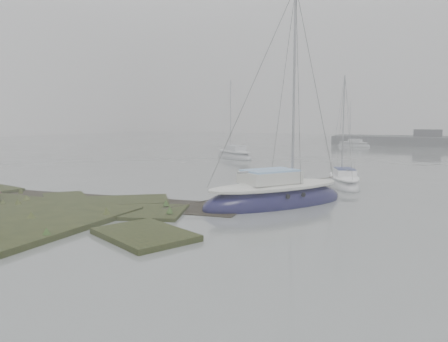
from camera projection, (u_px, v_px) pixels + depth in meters
ground at (318, 161)px, 43.09m from camera, size 160.00×160.00×0.00m
sailboat_main at (275, 198)px, 21.04m from camera, size 6.72×7.90×11.12m
sailboat_white at (344, 183)px, 26.84m from camera, size 3.39×5.47×7.34m
sailboat_far_a at (234, 156)px, 45.79m from camera, size 6.22×5.45×8.84m
sailboat_far_c at (354, 145)px, 65.33m from camera, size 5.47×3.22×7.34m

